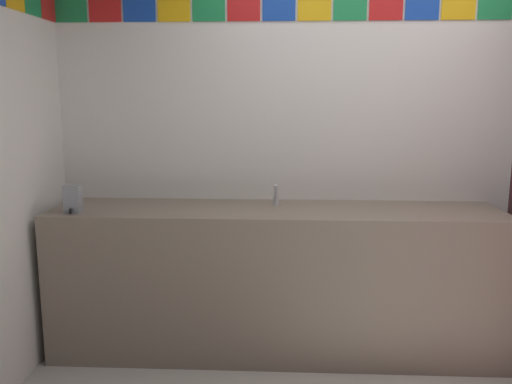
# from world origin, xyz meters

# --- Properties ---
(wall_back) EXTENTS (4.28, 0.09, 2.89)m
(wall_back) POSITION_xyz_m (-0.00, 1.48, 1.45)
(wall_back) COLOR white
(wall_back) RESTS_ON ground_plane
(vanity_counter) EXTENTS (2.67, 0.57, 0.89)m
(vanity_counter) POSITION_xyz_m (-0.76, 1.15, 0.45)
(vanity_counter) COLOR gray
(vanity_counter) RESTS_ON ground_plane
(faucet_center) EXTENTS (0.04, 0.10, 0.14)m
(faucet_center) POSITION_xyz_m (-0.76, 1.24, 0.95)
(faucet_center) COLOR silver
(faucet_center) RESTS_ON vanity_counter
(soap_dispenser) EXTENTS (0.09, 0.09, 0.16)m
(soap_dispenser) POSITION_xyz_m (-1.91, 0.98, 0.97)
(soap_dispenser) COLOR gray
(soap_dispenser) RESTS_ON vanity_counter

